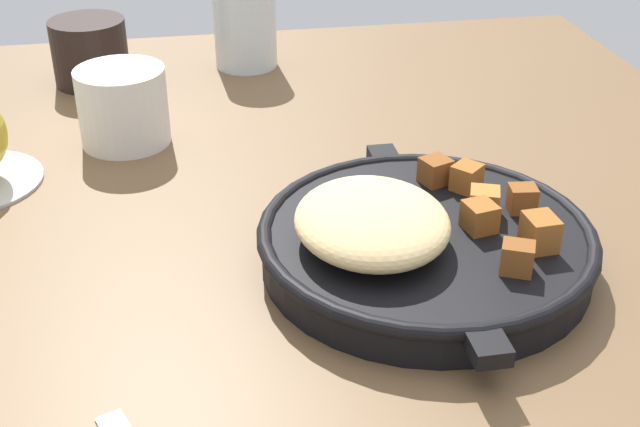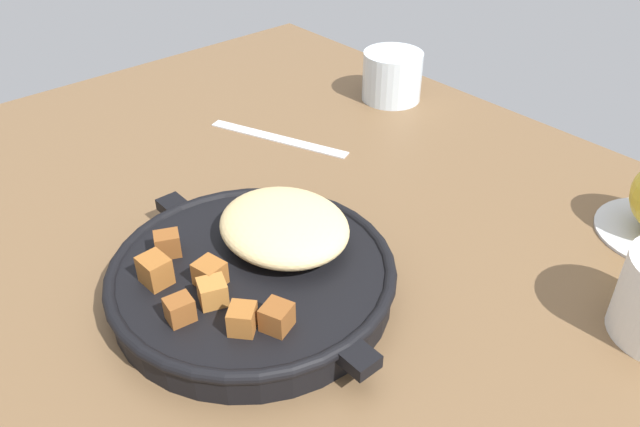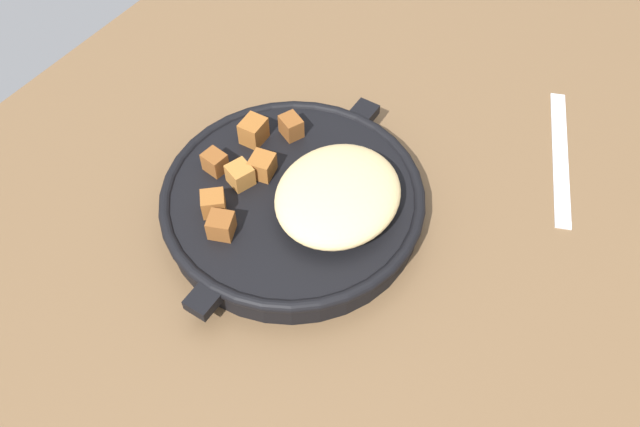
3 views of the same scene
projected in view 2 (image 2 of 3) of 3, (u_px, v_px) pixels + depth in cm
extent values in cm
cube|color=brown|center=(316.00, 282.00, 60.99)|extent=(115.10, 86.56, 2.40)
cylinder|color=black|center=(253.00, 280.00, 57.07)|extent=(24.94, 24.94, 3.10)
torus|color=black|center=(252.00, 269.00, 56.33)|extent=(25.64, 25.64, 1.20)
cube|color=black|center=(359.00, 360.00, 48.02)|extent=(2.64, 2.40, 1.20)
cube|color=black|center=(173.00, 206.00, 64.88)|extent=(2.64, 2.40, 1.20)
ellipsoid|color=#DBBC7F|center=(284.00, 226.00, 58.19)|extent=(12.79, 11.25, 3.58)
cube|color=#935623|center=(155.00, 270.00, 53.86)|extent=(2.65, 2.29, 2.53)
cube|color=#935623|center=(210.00, 273.00, 53.82)|extent=(2.71, 2.58, 2.16)
cube|color=#935623|center=(242.00, 319.00, 49.38)|extent=(2.95, 2.96, 2.17)
cube|color=#A86B2D|center=(216.00, 295.00, 51.67)|extent=(2.76, 2.82, 2.12)
cube|color=brown|center=(277.00, 317.00, 49.57)|extent=(2.80, 2.84, 2.14)
cube|color=brown|center=(168.00, 244.00, 57.11)|extent=(2.58, 2.76, 2.20)
cube|color=brown|center=(177.00, 306.00, 50.58)|extent=(2.05, 2.31, 2.09)
cube|color=silver|center=(278.00, 138.00, 81.86)|extent=(18.68, 8.72, 0.36)
cylinder|color=silver|center=(392.00, 76.00, 90.10)|extent=(8.38, 8.38, 6.86)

